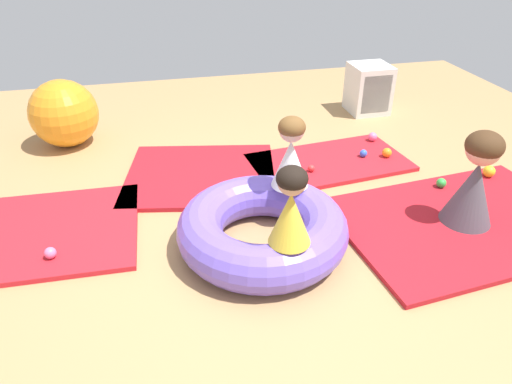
% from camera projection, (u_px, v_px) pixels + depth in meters
% --- Properties ---
extents(ground_plane, '(8.00, 8.00, 0.00)m').
position_uv_depth(ground_plane, '(264.00, 238.00, 3.46)').
color(ground_plane, tan).
extents(gym_mat_far_right, '(1.52, 1.39, 0.04)m').
position_uv_depth(gym_mat_far_right, '(201.00, 175.00, 4.25)').
color(gym_mat_far_right, '#B21923').
rests_on(gym_mat_far_right, ground).
extents(gym_mat_front, '(1.54, 0.96, 0.04)m').
position_uv_depth(gym_mat_front, '(329.00, 162.00, 4.46)').
color(gym_mat_front, red).
rests_on(gym_mat_front, ground).
extents(gym_mat_center_rear, '(1.22, 1.15, 0.04)m').
position_uv_depth(gym_mat_center_rear, '(56.00, 231.00, 3.51)').
color(gym_mat_center_rear, red).
rests_on(gym_mat_center_rear, ground).
extents(gym_mat_far_left, '(2.01, 1.45, 0.04)m').
position_uv_depth(gym_mat_far_left, '(463.00, 222.00, 3.61)').
color(gym_mat_far_left, '#B21923').
rests_on(gym_mat_far_left, ground).
extents(inflatable_cushion, '(1.21, 1.21, 0.32)m').
position_uv_depth(inflatable_cushion, '(262.00, 228.00, 3.30)').
color(inflatable_cushion, '#7056D1').
rests_on(inflatable_cushion, ground).
extents(child_in_yellow, '(0.38, 0.38, 0.52)m').
position_uv_depth(child_in_yellow, '(291.00, 207.00, 2.77)').
color(child_in_yellow, yellow).
rests_on(child_in_yellow, inflatable_cushion).
extents(child_in_white, '(0.37, 0.37, 0.54)m').
position_uv_depth(child_in_white, '(291.00, 153.00, 3.37)').
color(child_in_white, white).
rests_on(child_in_white, inflatable_cushion).
extents(adult_seated, '(0.50, 0.50, 0.74)m').
position_uv_depth(adult_seated, '(475.00, 180.00, 3.41)').
color(adult_seated, '#4C4751').
rests_on(adult_seated, gym_mat_far_left).
extents(play_ball_pink, '(0.08, 0.08, 0.08)m').
position_uv_depth(play_ball_pink, '(50.00, 253.00, 3.19)').
color(play_ball_pink, pink).
rests_on(play_ball_pink, gym_mat_center_rear).
extents(play_ball_orange, '(0.09, 0.09, 0.09)m').
position_uv_depth(play_ball_orange, '(387.00, 153.00, 4.50)').
color(play_ball_orange, orange).
rests_on(play_ball_orange, gym_mat_front).
extents(play_ball_blue, '(0.07, 0.07, 0.07)m').
position_uv_depth(play_ball_blue, '(363.00, 153.00, 4.50)').
color(play_ball_blue, blue).
rests_on(play_ball_blue, gym_mat_front).
extents(play_ball_yellow, '(0.10, 0.10, 0.10)m').
position_uv_depth(play_ball_yellow, '(489.00, 171.00, 4.16)').
color(play_ball_yellow, yellow).
rests_on(play_ball_yellow, gym_mat_far_left).
extents(play_ball_red, '(0.06, 0.06, 0.06)m').
position_uv_depth(play_ball_red, '(311.00, 168.00, 4.25)').
color(play_ball_red, red).
rests_on(play_ball_red, gym_mat_front).
extents(play_ball_green, '(0.08, 0.08, 0.08)m').
position_uv_depth(play_ball_green, '(441.00, 183.00, 4.00)').
color(play_ball_green, green).
rests_on(play_ball_green, gym_mat_far_left).
extents(play_ball_pink_second, '(0.09, 0.09, 0.09)m').
position_uv_depth(play_ball_pink_second, '(373.00, 137.00, 4.81)').
color(play_ball_pink_second, pink).
rests_on(play_ball_pink_second, gym_mat_front).
extents(exercise_ball_large, '(0.67, 0.67, 0.67)m').
position_uv_depth(exercise_ball_large, '(64.00, 113.00, 4.69)').
color(exercise_ball_large, orange).
rests_on(exercise_ball_large, ground).
extents(storage_cube, '(0.44, 0.44, 0.56)m').
position_uv_depth(storage_cube, '(369.00, 89.00, 5.50)').
color(storage_cube, silver).
rests_on(storage_cube, ground).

